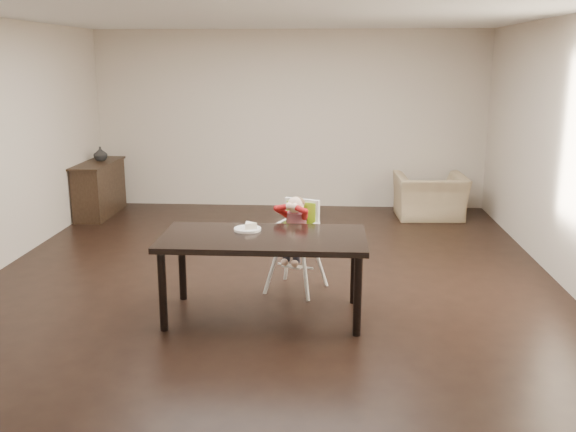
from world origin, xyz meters
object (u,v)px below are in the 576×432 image
object	(u,v)px
dining_table	(263,245)
armchair	(430,189)
high_chair	(297,224)
sideboard	(99,189)

from	to	relation	value
dining_table	armchair	distance (m)	4.33
high_chair	sideboard	distance (m)	4.31
dining_table	sideboard	xyz separation A→B (m)	(-2.81, 3.71, -0.27)
high_chair	armchair	xyz separation A→B (m)	(1.78, 3.10, -0.25)
dining_table	high_chair	size ratio (longest dim) A/B	1.88
high_chair	armchair	world-z (taller)	high_chair
dining_table	armchair	world-z (taller)	armchair
armchair	sideboard	distance (m)	4.86
sideboard	high_chair	bearing A→B (deg)	-44.26
high_chair	sideboard	size ratio (longest dim) A/B	0.76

